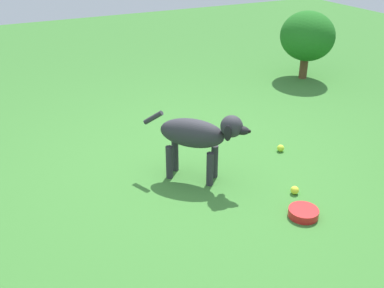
% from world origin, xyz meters
% --- Properties ---
extents(ground, '(14.00, 14.00, 0.00)m').
position_xyz_m(ground, '(0.00, 0.00, 0.00)').
color(ground, '#38722D').
extents(dog, '(0.66, 0.67, 0.60)m').
position_xyz_m(dog, '(-0.15, 0.15, 0.40)').
color(dog, '#2D2D33').
rests_on(dog, ground).
extents(tennis_ball_0, '(0.07, 0.07, 0.07)m').
position_xyz_m(tennis_ball_0, '(-0.07, -0.76, 0.03)').
color(tennis_ball_0, '#C0DF33').
rests_on(tennis_ball_0, ground).
extents(tennis_ball_1, '(0.07, 0.07, 0.07)m').
position_xyz_m(tennis_ball_1, '(-0.70, -0.43, 0.03)').
color(tennis_ball_1, '#D3E235').
rests_on(tennis_ball_1, ground).
extents(water_bowl, '(0.22, 0.22, 0.06)m').
position_xyz_m(water_bowl, '(-0.97, -0.30, 0.03)').
color(water_bowl, red).
rests_on(water_bowl, ground).
extents(shrub_near, '(0.76, 0.68, 0.89)m').
position_xyz_m(shrub_near, '(1.56, -2.32, 0.57)').
color(shrub_near, brown).
rests_on(shrub_near, ground).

